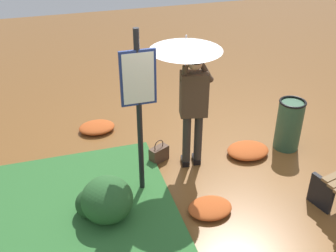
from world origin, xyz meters
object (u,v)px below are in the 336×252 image
Objects in this scene: person_with_umbrella at (189,70)px; handbag at (159,154)px; trash_bin at (289,124)px; info_sign_post at (139,97)px.

person_with_umbrella is 5.53× the size of handbag.
person_with_umbrella reaches higher than handbag.
trash_bin is at bearing 173.74° from handbag.
info_sign_post reaches higher than trash_bin.
handbag is (-0.41, -0.61, -1.32)m from info_sign_post.
handbag is 2.10m from trash_bin.
info_sign_post reaches higher than handbag.
info_sign_post is 1.51m from handbag.
person_with_umbrella is at bearing 147.61° from handbag.
info_sign_post reaches higher than person_with_umbrella.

